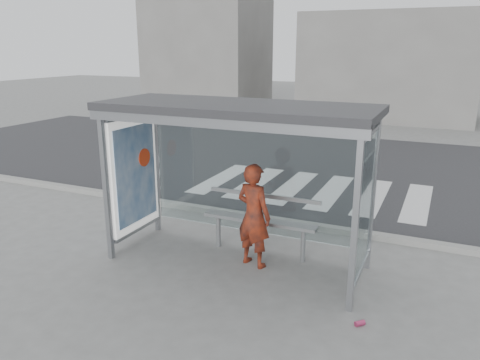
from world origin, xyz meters
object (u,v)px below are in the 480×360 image
object	(u,v)px
person	(254,216)
bus_shelter	(216,142)
bench	(260,220)
soda_can	(360,323)

from	to	relation	value
person	bus_shelter	bearing A→B (deg)	14.84
person	bench	xyz separation A→B (m)	(-0.07, 0.44, -0.25)
bench	soda_can	distance (m)	2.56
person	soda_can	world-z (taller)	person
bus_shelter	person	bearing A→B (deg)	-0.58
bus_shelter	bench	bearing A→B (deg)	36.60
bus_shelter	bench	size ratio (longest dim) A/B	2.13
bus_shelter	bench	xyz separation A→B (m)	(0.58, 0.43, -1.38)
bench	soda_can	bearing A→B (deg)	-37.15
bus_shelter	person	distance (m)	1.31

